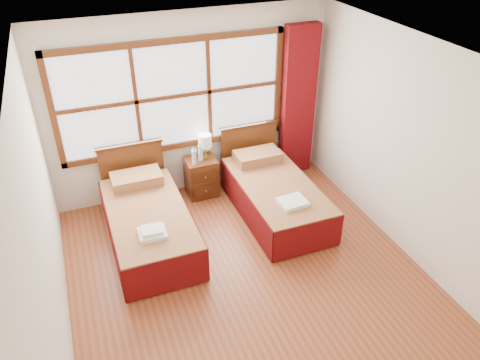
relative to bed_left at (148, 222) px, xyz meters
name	(u,v)px	position (x,y,z in m)	size (l,w,h in m)	color
floor	(252,283)	(0.93, -1.20, -0.29)	(4.50, 4.50, 0.00)	brown
ceiling	(256,63)	(0.93, -1.20, 2.31)	(4.50, 4.50, 0.00)	white
wall_back	(191,106)	(0.93, 1.05, 1.01)	(4.00, 4.00, 0.00)	silver
wall_left	(43,234)	(-1.07, -1.20, 1.01)	(4.50, 4.50, 0.00)	silver
wall_right	(415,154)	(2.93, -1.20, 1.01)	(4.50, 4.50, 0.00)	silver
window	(173,96)	(0.68, 1.01, 1.21)	(3.16, 0.06, 1.56)	white
curtain	(298,102)	(2.53, 0.91, 0.88)	(0.50, 0.16, 2.30)	maroon
bed_left	(148,222)	(0.00, 0.00, 0.00)	(0.98, 2.00, 0.94)	#41220D
bed_right	(274,194)	(1.75, 0.00, 0.00)	(0.96, 1.98, 0.93)	#41220D
nightstand	(201,177)	(0.95, 0.80, 0.00)	(0.43, 0.43, 0.58)	#5A2C13
towels_left	(152,232)	(-0.04, -0.55, 0.26)	(0.33, 0.29, 0.09)	white
towels_right	(293,202)	(1.74, -0.56, 0.24)	(0.36, 0.32, 0.05)	white
lamp	(205,142)	(1.04, 0.83, 0.55)	(0.19, 0.19, 0.37)	#B58F3A
bottle_near	(194,157)	(0.84, 0.71, 0.40)	(0.07, 0.07, 0.25)	#C0E1F7
bottle_far	(201,152)	(0.96, 0.79, 0.41)	(0.07, 0.07, 0.26)	#C0E1F7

